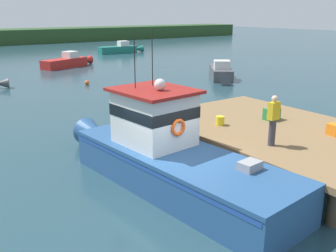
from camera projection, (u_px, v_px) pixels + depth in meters
The scene contains 10 objects.
ground_plane at pixel (171, 189), 11.89m from camera, with size 200.00×200.00×0.00m, color #23424C.
dock at pixel (275, 130), 14.25m from camera, with size 6.00×9.00×1.20m.
main_fishing_boat at pixel (167, 154), 12.02m from camera, with size 3.30×9.93×4.80m.
crate_single_far at pixel (272, 114), 15.11m from camera, with size 0.60×0.44×0.46m, color #2D8442.
bait_bucket at pixel (220, 121), 14.39m from camera, with size 0.32×0.32×0.34m, color yellow.
deckhand_further_back at pixel (273, 120), 12.00m from camera, with size 0.36×0.22×1.63m.
moored_boat_far_left at pixel (221, 72), 31.35m from camera, with size 4.66×5.58×1.55m.
moored_boat_far_right at pixel (120, 49), 50.76m from camera, with size 6.29×1.96×1.58m.
moored_boat_off_the_point at pixel (68, 62), 38.01m from camera, with size 5.99×3.24×1.52m.
mooring_buoy_channel_marker at pixel (87, 83), 28.75m from camera, with size 0.35×0.35×0.35m, color #EA5B19.
Camera 1 is at (-6.37, -8.75, 5.31)m, focal length 40.84 mm.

